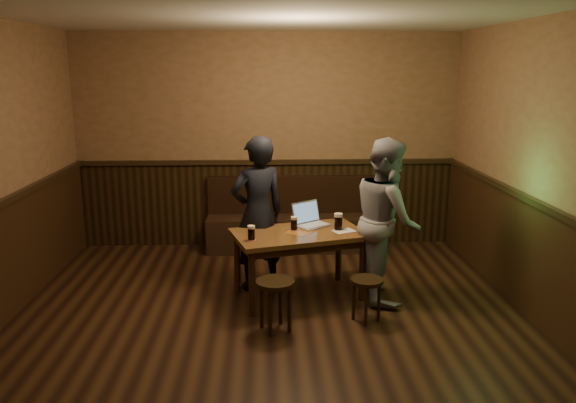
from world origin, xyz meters
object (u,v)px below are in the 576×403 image
(stool_right, at_px, (367,287))
(pub_table, at_px, (299,241))
(laptop, at_px, (310,220))
(person_suit, at_px, (258,214))
(pint_left, at_px, (251,233))
(bench, at_px, (291,226))
(pint_mid, at_px, (294,223))
(stool_left, at_px, (275,291))
(pint_right, at_px, (338,222))
(person_grey, at_px, (387,219))

(stool_right, bearing_deg, pub_table, 135.05)
(laptop, bearing_deg, person_suit, 139.78)
(pub_table, xyz_separation_m, pint_left, (-0.48, -0.26, 0.17))
(bench, bearing_deg, pub_table, -90.00)
(pint_mid, bearing_deg, stool_left, -104.19)
(bench, relative_size, laptop, 4.92)
(pint_right, bearing_deg, person_grey, -11.46)
(bench, xyz_separation_m, laptop, (0.13, -1.38, 0.46))
(pint_right, height_order, person_grey, person_grey)
(pub_table, distance_m, laptop, 0.32)
(stool_right, distance_m, pint_right, 0.83)
(pub_table, xyz_separation_m, person_grey, (0.89, -0.03, 0.22))
(stool_left, bearing_deg, laptop, 69.04)
(pint_left, height_order, laptop, laptop)
(bench, xyz_separation_m, stool_left, (-0.26, -2.40, 0.07))
(person_suit, relative_size, person_grey, 0.99)
(person_grey, bearing_deg, stool_right, 151.82)
(stool_right, height_order, person_grey, person_grey)
(stool_left, relative_size, pint_right, 2.71)
(laptop, bearing_deg, pub_table, -154.09)
(bench, relative_size, pint_right, 12.44)
(pint_mid, distance_m, person_grey, 0.95)
(pint_left, bearing_deg, bench, 75.77)
(stool_right, height_order, laptop, laptop)
(pub_table, distance_m, stool_left, 0.84)
(stool_left, distance_m, stool_right, 0.88)
(laptop, xyz_separation_m, person_suit, (-0.55, 0.04, 0.06))
(stool_left, bearing_deg, stool_right, 10.86)
(pint_left, bearing_deg, pint_right, 20.06)
(stool_left, relative_size, laptop, 1.07)
(bench, height_order, laptop, laptop)
(stool_left, bearing_deg, person_grey, 32.65)
(stool_right, xyz_separation_m, pint_left, (-1.08, 0.35, 0.44))
(laptop, bearing_deg, person_grey, -56.01)
(bench, height_order, pint_mid, bench)
(laptop, relative_size, person_grey, 0.27)
(laptop, bearing_deg, pint_right, -68.54)
(pint_right, relative_size, person_suit, 0.11)
(pint_left, bearing_deg, stool_left, -66.52)
(pint_left, xyz_separation_m, person_grey, (1.37, 0.23, 0.06))
(pub_table, distance_m, pint_right, 0.46)
(stool_left, height_order, person_grey, person_grey)
(pub_table, relative_size, pint_left, 9.88)
(pub_table, height_order, pint_left, pint_left)
(bench, relative_size, person_suit, 1.33)
(stool_left, xyz_separation_m, pint_right, (0.67, 0.84, 0.41))
(stool_right, height_order, pint_mid, pint_mid)
(person_suit, bearing_deg, person_grey, 142.26)
(person_grey, bearing_deg, laptop, 68.83)
(person_grey, bearing_deg, pint_mid, 82.66)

